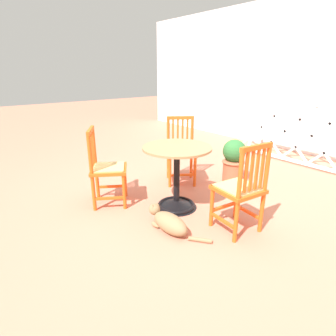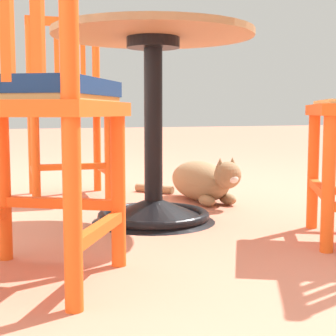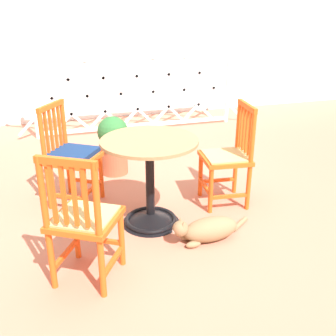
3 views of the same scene
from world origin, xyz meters
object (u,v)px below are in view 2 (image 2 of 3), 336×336
cafe_table (153,149)px  tabby_cat (203,182)px  orange_chair_by_planter (67,110)px  orange_chair_tucked_in (26,103)px

cafe_table → tabby_cat: bearing=-49.2°
cafe_table → tabby_cat: cafe_table is taller
cafe_table → orange_chair_by_planter: size_ratio=0.83×
orange_chair_by_planter → orange_chair_tucked_in: same height
cafe_table → tabby_cat: 0.55m
orange_chair_by_planter → orange_chair_tucked_in: bearing=163.4°
orange_chair_by_planter → tabby_cat: size_ratio=1.27×
orange_chair_tucked_in → cafe_table: bearing=-44.3°
cafe_table → orange_chair_tucked_in: 0.81m
orange_chair_tucked_in → tabby_cat: (0.91, -0.95, -0.35)m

